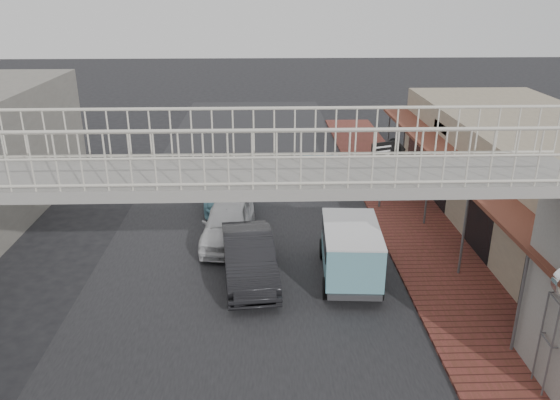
{
  "coord_description": "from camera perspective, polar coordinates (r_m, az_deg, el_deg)",
  "views": [
    {
      "loc": [
        0.64,
        -14.37,
        8.69
      ],
      "look_at": [
        1.2,
        3.31,
        1.8
      ],
      "focal_mm": 35.0,
      "sensor_mm": 36.0,
      "label": 1
    }
  ],
  "objects": [
    {
      "name": "angkot_van",
      "position": [
        17.25,
        7.37,
        -4.66
      ],
      "size": [
        1.99,
        3.94,
        1.88
      ],
      "rotation": [
        0.0,
        0.0,
        -0.06
      ],
      "color": "black",
      "rests_on": "ground"
    },
    {
      "name": "ground",
      "position": [
        16.81,
        -3.79,
        -9.9
      ],
      "size": [
        120.0,
        120.0,
        0.0
      ],
      "primitive_type": "plane",
      "color": "black",
      "rests_on": "ground"
    },
    {
      "name": "motorcycle_near",
      "position": [
        24.18,
        11.96,
        1.21
      ],
      "size": [
        1.92,
        0.94,
        0.96
      ],
      "primitive_type": "imported",
      "rotation": [
        0.0,
        0.0,
        1.74
      ],
      "color": "black",
      "rests_on": "sidewalk"
    },
    {
      "name": "arrow_sign",
      "position": [
        22.97,
        12.23,
        5.01
      ],
      "size": [
        1.75,
        1.18,
        2.9
      ],
      "rotation": [
        0.0,
        0.0,
        0.38
      ],
      "color": "#59595B",
      "rests_on": "sidewalk"
    },
    {
      "name": "angkot_far",
      "position": [
        23.56,
        -5.45,
        1.31
      ],
      "size": [
        2.08,
        4.77,
        1.36
      ],
      "primitive_type": "imported",
      "rotation": [
        0.0,
        0.0,
        0.04
      ],
      "color": "#68A2B5",
      "rests_on": "ground"
    },
    {
      "name": "sidewalk",
      "position": [
        20.27,
        15.23,
        -4.75
      ],
      "size": [
        3.0,
        40.0,
        0.1
      ],
      "primitive_type": "cube",
      "color": "brown",
      "rests_on": "ground"
    },
    {
      "name": "road_strip",
      "position": [
        16.8,
        -3.79,
        -9.89
      ],
      "size": [
        10.0,
        60.0,
        0.01
      ],
      "primitive_type": "cube",
      "color": "black",
      "rests_on": "ground"
    },
    {
      "name": "footbridge",
      "position": [
        11.76,
        -4.75,
        -6.74
      ],
      "size": [
        16.4,
        2.4,
        6.34
      ],
      "color": "gray",
      "rests_on": "ground"
    },
    {
      "name": "white_hatchback",
      "position": [
        19.96,
        -5.43,
        -2.31
      ],
      "size": [
        2.01,
        4.41,
        1.47
      ],
      "primitive_type": "imported",
      "rotation": [
        0.0,
        0.0,
        -0.07
      ],
      "color": "white",
      "rests_on": "ground"
    },
    {
      "name": "dark_sedan",
      "position": [
        17.37,
        -3.27,
        -6.01
      ],
      "size": [
        2.01,
        4.59,
        1.47
      ],
      "primitive_type": "imported",
      "rotation": [
        0.0,
        0.0,
        0.1
      ],
      "color": "black",
      "rests_on": "ground"
    },
    {
      "name": "motorcycle_far",
      "position": [
        24.96,
        9.04,
        2.16
      ],
      "size": [
        1.8,
        0.77,
        1.05
      ],
      "primitive_type": "imported",
      "rotation": [
        0.0,
        0.0,
        1.41
      ],
      "color": "black",
      "rests_on": "sidewalk"
    },
    {
      "name": "angkot_curb",
      "position": [
        26.44,
        4.45,
        3.47
      ],
      "size": [
        2.23,
        4.6,
        1.26
      ],
      "primitive_type": "imported",
      "rotation": [
        0.0,
        0.0,
        3.17
      ],
      "color": "#6AA1B9",
      "rests_on": "ground"
    },
    {
      "name": "shophouse_row",
      "position": [
        22.11,
        26.14,
        1.45
      ],
      "size": [
        7.2,
        18.0,
        4.0
      ],
      "color": "gray",
      "rests_on": "ground"
    }
  ]
}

